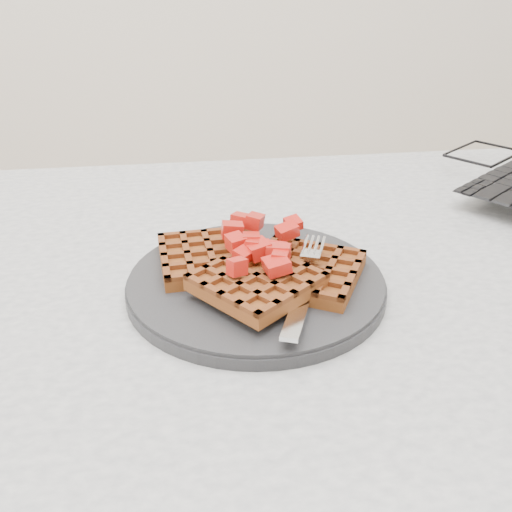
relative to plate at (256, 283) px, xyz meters
The scene contains 5 objects.
table 0.14m from the plate, 27.16° to the left, with size 1.20×0.80×0.75m.
plate is the anchor object (origin of this frame).
waffles 0.02m from the plate, 87.49° to the right, with size 0.22×0.20×0.03m.
strawberry_pile 0.05m from the plate, 45.00° to the left, with size 0.15×0.15×0.02m, color #A00906, non-canonical shape.
fork 0.06m from the plate, 42.89° to the right, with size 0.02×0.18×0.02m, color silver, non-canonical shape.
Camera 1 is at (-0.13, -0.54, 1.06)m, focal length 40.00 mm.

